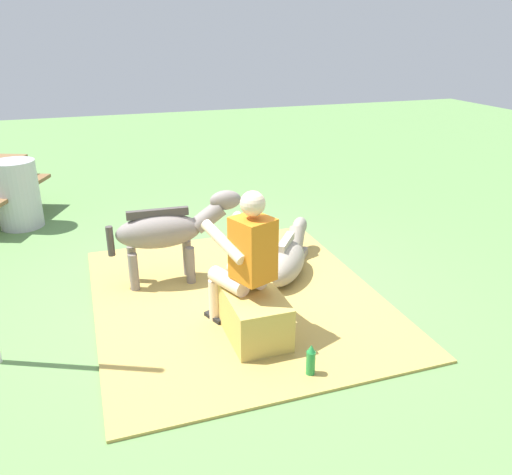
{
  "coord_description": "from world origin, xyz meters",
  "views": [
    {
      "loc": [
        -4.45,
        1.24,
        2.44
      ],
      "look_at": [
        -0.03,
        -0.25,
        0.55
      ],
      "focal_mm": 36.43,
      "sensor_mm": 36.0,
      "label": 1
    }
  ],
  "objects_px": {
    "hay_bale": "(255,318)",
    "soda_bottle": "(311,361)",
    "person_seated": "(244,257)",
    "pony_lying": "(286,258)",
    "pony_standing": "(168,231)",
    "water_barrel": "(18,194)"
  },
  "relations": [
    {
      "from": "hay_bale",
      "to": "person_seated",
      "type": "relative_size",
      "value": 0.52
    },
    {
      "from": "person_seated",
      "to": "water_barrel",
      "type": "height_order",
      "value": "person_seated"
    },
    {
      "from": "pony_lying",
      "to": "soda_bottle",
      "type": "relative_size",
      "value": 4.51
    },
    {
      "from": "person_seated",
      "to": "water_barrel",
      "type": "relative_size",
      "value": 1.46
    },
    {
      "from": "person_seated",
      "to": "soda_bottle",
      "type": "distance_m",
      "value": 0.99
    },
    {
      "from": "hay_bale",
      "to": "soda_bottle",
      "type": "xyz_separation_m",
      "value": [
        -0.62,
        -0.23,
        -0.07
      ]
    },
    {
      "from": "person_seated",
      "to": "pony_standing",
      "type": "height_order",
      "value": "person_seated"
    },
    {
      "from": "person_seated",
      "to": "water_barrel",
      "type": "bearing_deg",
      "value": 30.8
    },
    {
      "from": "water_barrel",
      "to": "hay_bale",
      "type": "bearing_deg",
      "value": -149.79
    },
    {
      "from": "person_seated",
      "to": "water_barrel",
      "type": "xyz_separation_m",
      "value": [
        3.38,
        2.01,
        -0.25
      ]
    },
    {
      "from": "person_seated",
      "to": "soda_bottle",
      "type": "bearing_deg",
      "value": -160.57
    },
    {
      "from": "pony_lying",
      "to": "water_barrel",
      "type": "bearing_deg",
      "value": 48.13
    },
    {
      "from": "soda_bottle",
      "to": "water_barrel",
      "type": "xyz_separation_m",
      "value": [
        4.14,
        2.28,
        0.31
      ]
    },
    {
      "from": "person_seated",
      "to": "pony_lying",
      "type": "bearing_deg",
      "value": -39.26
    },
    {
      "from": "pony_lying",
      "to": "pony_standing",
      "type": "bearing_deg",
      "value": 80.05
    },
    {
      "from": "hay_bale",
      "to": "soda_bottle",
      "type": "relative_size",
      "value": 2.4
    },
    {
      "from": "person_seated",
      "to": "hay_bale",
      "type": "bearing_deg",
      "value": -164.96
    },
    {
      "from": "person_seated",
      "to": "pony_lying",
      "type": "xyz_separation_m",
      "value": [
        0.91,
        -0.74,
        -0.5
      ]
    },
    {
      "from": "pony_lying",
      "to": "soda_bottle",
      "type": "height_order",
      "value": "pony_lying"
    },
    {
      "from": "hay_bale",
      "to": "person_seated",
      "type": "xyz_separation_m",
      "value": [
        0.15,
        0.04,
        0.49
      ]
    },
    {
      "from": "hay_bale",
      "to": "pony_standing",
      "type": "distance_m",
      "value": 1.4
    },
    {
      "from": "hay_bale",
      "to": "pony_lying",
      "type": "xyz_separation_m",
      "value": [
        1.06,
        -0.7,
        -0.01
      ]
    }
  ]
}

